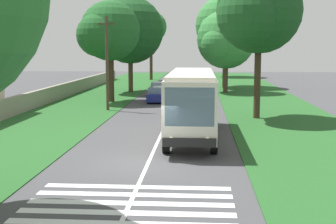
{
  "coord_description": "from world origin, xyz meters",
  "views": [
    {
      "loc": [
        -19.69,
        -2.24,
        5.04
      ],
      "look_at": [
        5.24,
        -0.54,
        1.6
      ],
      "focal_mm": 49.97,
      "sensor_mm": 36.0,
      "label": 1
    }
  ],
  "objects_px": {
    "utility_pole": "(107,62)",
    "roadside_tree_left_2": "(108,33)",
    "roadside_tree_right_0": "(224,27)",
    "roadside_tree_right_3": "(225,41)",
    "roadside_tree_right_2": "(223,38)",
    "roadside_tree_right_1": "(256,13)",
    "trailing_car_0": "(158,95)",
    "coach_bus": "(192,100)",
    "roadside_tree_left_0": "(150,28)",
    "trailing_car_1": "(159,89)",
    "roadside_tree_left_3": "(128,32)"
  },
  "relations": [
    {
      "from": "roadside_tree_right_0",
      "to": "roadside_tree_left_3",
      "type": "bearing_deg",
      "value": 124.74
    },
    {
      "from": "roadside_tree_right_3",
      "to": "utility_pole",
      "type": "distance_m",
      "value": 19.27
    },
    {
      "from": "roadside_tree_right_2",
      "to": "roadside_tree_right_3",
      "type": "height_order",
      "value": "roadside_tree_right_2"
    },
    {
      "from": "roadside_tree_left_2",
      "to": "roadside_tree_right_2",
      "type": "relative_size",
      "value": 0.89
    },
    {
      "from": "roadside_tree_right_0",
      "to": "roadside_tree_right_2",
      "type": "relative_size",
      "value": 1.1
    },
    {
      "from": "trailing_car_0",
      "to": "roadside_tree_right_2",
      "type": "distance_m",
      "value": 39.76
    },
    {
      "from": "roadside_tree_left_0",
      "to": "roadside_tree_left_3",
      "type": "xyz_separation_m",
      "value": [
        -20.78,
        0.31,
        -1.32
      ]
    },
    {
      "from": "roadside_tree_left_3",
      "to": "roadside_tree_right_2",
      "type": "bearing_deg",
      "value": -22.64
    },
    {
      "from": "roadside_tree_left_3",
      "to": "roadside_tree_right_2",
      "type": "distance_m",
      "value": 31.48
    },
    {
      "from": "roadside_tree_left_2",
      "to": "roadside_tree_right_0",
      "type": "bearing_deg",
      "value": -33.18
    },
    {
      "from": "roadside_tree_left_2",
      "to": "roadside_tree_right_3",
      "type": "bearing_deg",
      "value": -47.9
    },
    {
      "from": "roadside_tree_left_2",
      "to": "roadside_tree_right_2",
      "type": "distance_m",
      "value": 40.75
    },
    {
      "from": "coach_bus",
      "to": "roadside_tree_right_2",
      "type": "relative_size",
      "value": 1.07
    },
    {
      "from": "roadside_tree_left_3",
      "to": "roadside_tree_right_0",
      "type": "bearing_deg",
      "value": -55.26
    },
    {
      "from": "roadside_tree_left_3",
      "to": "utility_pole",
      "type": "distance_m",
      "value": 16.11
    },
    {
      "from": "roadside_tree_right_0",
      "to": "roadside_tree_right_1",
      "type": "relative_size",
      "value": 1.09
    },
    {
      "from": "roadside_tree_left_0",
      "to": "roadside_tree_left_3",
      "type": "bearing_deg",
      "value": 179.14
    },
    {
      "from": "trailing_car_1",
      "to": "roadside_tree_right_2",
      "type": "bearing_deg",
      "value": -14.26
    },
    {
      "from": "roadside_tree_right_2",
      "to": "roadside_tree_right_1",
      "type": "bearing_deg",
      "value": 179.87
    },
    {
      "from": "roadside_tree_left_2",
      "to": "roadside_tree_right_1",
      "type": "xyz_separation_m",
      "value": [
        -9.68,
        -12.34,
        1.03
      ]
    },
    {
      "from": "roadside_tree_right_1",
      "to": "roadside_tree_right_3",
      "type": "distance_m",
      "value": 19.93
    },
    {
      "from": "trailing_car_1",
      "to": "roadside_tree_left_3",
      "type": "relative_size",
      "value": 0.4
    },
    {
      "from": "trailing_car_0",
      "to": "roadside_tree_left_0",
      "type": "height_order",
      "value": "roadside_tree_left_0"
    },
    {
      "from": "roadside_tree_right_1",
      "to": "trailing_car_1",
      "type": "bearing_deg",
      "value": 27.19
    },
    {
      "from": "coach_bus",
      "to": "trailing_car_0",
      "type": "distance_m",
      "value": 17.9
    },
    {
      "from": "trailing_car_0",
      "to": "roadside_tree_right_2",
      "type": "bearing_deg",
      "value": -11.6
    },
    {
      "from": "coach_bus",
      "to": "roadside_tree_right_3",
      "type": "height_order",
      "value": "roadside_tree_right_3"
    },
    {
      "from": "roadside_tree_right_0",
      "to": "roadside_tree_right_3",
      "type": "bearing_deg",
      "value": 178.77
    },
    {
      "from": "trailing_car_0",
      "to": "roadside_tree_right_2",
      "type": "height_order",
      "value": "roadside_tree_right_2"
    },
    {
      "from": "trailing_car_1",
      "to": "utility_pole",
      "type": "bearing_deg",
      "value": 165.75
    },
    {
      "from": "utility_pole",
      "to": "roadside_tree_left_2",
      "type": "bearing_deg",
      "value": 9.69
    },
    {
      "from": "roadside_tree_right_1",
      "to": "roadside_tree_right_2",
      "type": "bearing_deg",
      "value": -0.13
    },
    {
      "from": "roadside_tree_left_0",
      "to": "roadside_tree_right_3",
      "type": "xyz_separation_m",
      "value": [
        -20.37,
        -10.6,
        -2.28
      ]
    },
    {
      "from": "roadside_tree_left_0",
      "to": "roadside_tree_right_0",
      "type": "xyz_separation_m",
      "value": [
        -13.1,
        -10.76,
        -0.41
      ]
    },
    {
      "from": "trailing_car_1",
      "to": "utility_pole",
      "type": "height_order",
      "value": "utility_pole"
    },
    {
      "from": "roadside_tree_left_2",
      "to": "roadside_tree_right_3",
      "type": "height_order",
      "value": "roadside_tree_left_2"
    },
    {
      "from": "roadside_tree_right_1",
      "to": "roadside_tree_right_3",
      "type": "bearing_deg",
      "value": 3.17
    },
    {
      "from": "trailing_car_1",
      "to": "roadside_tree_left_0",
      "type": "bearing_deg",
      "value": 8.26
    },
    {
      "from": "coach_bus",
      "to": "roadside_tree_left_3",
      "type": "height_order",
      "value": "roadside_tree_left_3"
    },
    {
      "from": "utility_pole",
      "to": "roadside_tree_right_2",
      "type": "bearing_deg",
      "value": -14.26
    },
    {
      "from": "coach_bus",
      "to": "roadside_tree_left_3",
      "type": "distance_m",
      "value": 28.39
    },
    {
      "from": "trailing_car_1",
      "to": "roadside_tree_left_3",
      "type": "xyz_separation_m",
      "value": [
        3.53,
        3.84,
        6.13
      ]
    },
    {
      "from": "coach_bus",
      "to": "utility_pole",
      "type": "bearing_deg",
      "value": 32.14
    },
    {
      "from": "trailing_car_0",
      "to": "roadside_tree_left_0",
      "type": "distance_m",
      "value": 31.36
    },
    {
      "from": "trailing_car_0",
      "to": "roadside_tree_right_3",
      "type": "distance_m",
      "value": 12.98
    },
    {
      "from": "roadside_tree_right_1",
      "to": "roadside_tree_left_2",
      "type": "bearing_deg",
      "value": 51.88
    },
    {
      "from": "roadside_tree_right_2",
      "to": "trailing_car_0",
      "type": "bearing_deg",
      "value": 168.4
    },
    {
      "from": "trailing_car_1",
      "to": "roadside_tree_right_1",
      "type": "height_order",
      "value": "roadside_tree_right_1"
    },
    {
      "from": "coach_bus",
      "to": "trailing_car_1",
      "type": "height_order",
      "value": "coach_bus"
    },
    {
      "from": "trailing_car_0",
      "to": "roadside_tree_left_3",
      "type": "height_order",
      "value": "roadside_tree_left_3"
    }
  ]
}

